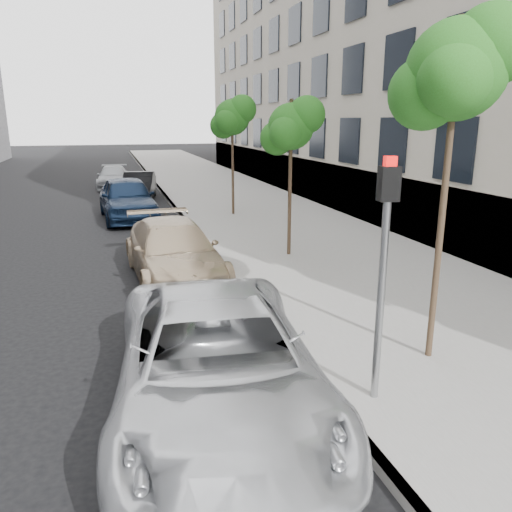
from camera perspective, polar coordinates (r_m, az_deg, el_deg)
name	(u,v)px	position (r m, az deg, el deg)	size (l,w,h in m)	color
ground	(265,458)	(6.19, 1.04, -22.13)	(160.00, 160.00, 0.00)	black
sidewalk	(213,186)	(29.50, -4.98, 8.02)	(6.40, 72.00, 0.14)	gray
curb	(158,188)	(29.05, -11.09, 7.68)	(0.15, 72.00, 0.14)	#9E9B93
tree_near	(458,70)	(7.81, 22.10, 19.05)	(1.72, 1.52, 5.13)	#38281C
tree_mid	(292,127)	(13.54, 4.13, 14.53)	(1.59, 1.39, 4.24)	#38281C
tree_far	(233,117)	(19.76, -2.68, 15.55)	(1.69, 1.49, 4.56)	#38281C
signal_pole	(384,254)	(6.45, 14.40, 0.24)	(0.26, 0.21, 3.21)	#939699
minivan	(217,363)	(6.54, -4.46, -12.07)	(2.53, 5.49, 1.52)	silver
suv	(174,252)	(12.17, -9.38, 0.50)	(1.97, 4.85, 1.41)	tan
sedan_blue	(127,198)	(20.14, -14.50, 6.40)	(1.95, 4.86, 1.66)	#101F37
sedan_black	(139,186)	(25.18, -13.22, 7.79)	(1.40, 4.02, 1.32)	black
sedan_rear	(114,177)	(29.92, -15.97, 8.65)	(1.73, 4.25, 1.23)	#9A9EA2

